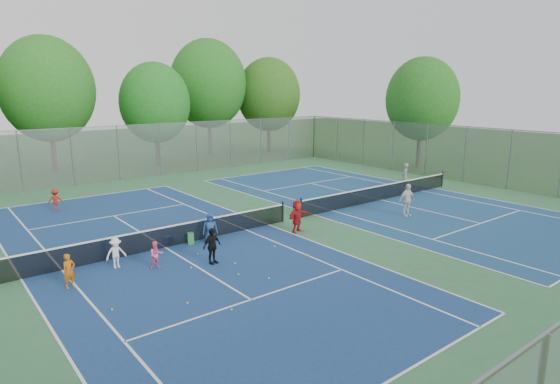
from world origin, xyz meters
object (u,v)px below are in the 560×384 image
at_px(net_right, 381,193).
at_px(ball_hopper, 191,239).
at_px(net_left, 165,238).
at_px(ball_crate, 167,240).
at_px(instructor, 405,176).

height_order(net_right, ball_hopper, net_right).
distance_m(net_left, net_right, 14.00).
height_order(net_right, ball_crate, net_right).
bearing_deg(net_right, ball_hopper, -178.95).
bearing_deg(net_left, instructor, 3.54).
distance_m(net_left, ball_crate, 0.73).
distance_m(net_left, ball_hopper, 1.12).
bearing_deg(net_left, net_right, 0.00).
relative_size(ball_crate, instructor, 0.20).
bearing_deg(net_right, instructor, 16.53).
bearing_deg(instructor, ball_hopper, -34.61).
height_order(net_left, ball_crate, net_left).
bearing_deg(net_left, ball_crate, 57.66).
relative_size(net_left, ball_crate, 37.30).
distance_m(net_right, instructor, 3.87).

